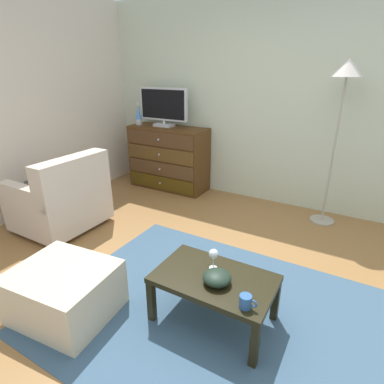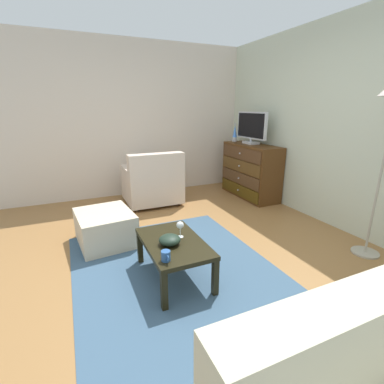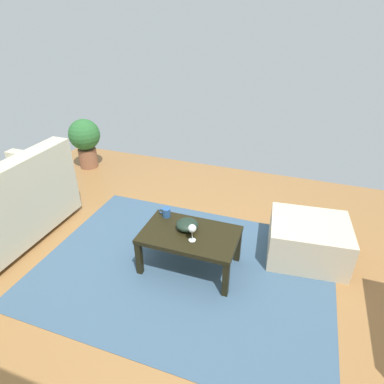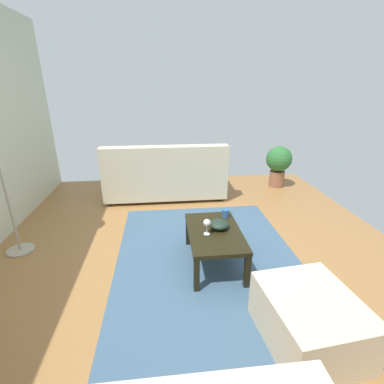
{
  "view_description": "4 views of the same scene",
  "coord_description": "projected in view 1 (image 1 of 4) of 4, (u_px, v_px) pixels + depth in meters",
  "views": [
    {
      "loc": [
        0.92,
        -1.88,
        1.73
      ],
      "look_at": [
        -0.13,
        -0.06,
        0.89
      ],
      "focal_mm": 29.06,
      "sensor_mm": 36.0,
      "label": 1
    },
    {
      "loc": [
        2.33,
        -1.03,
        1.55
      ],
      "look_at": [
        -0.11,
        0.06,
        0.73
      ],
      "focal_mm": 26.0,
      "sensor_mm": 36.0,
      "label": 2
    },
    {
      "loc": [
        -0.61,
        1.88,
        2.07
      ],
      "look_at": [
        0.13,
        -0.22,
        0.8
      ],
      "focal_mm": 30.42,
      "sensor_mm": 36.0,
      "label": 3
    },
    {
      "loc": [
        -2.22,
        0.24,
        1.73
      ],
      "look_at": [
        0.31,
        -0.04,
        0.74
      ],
      "focal_mm": 26.09,
      "sensor_mm": 36.0,
      "label": 4
    }
  ],
  "objects": [
    {
      "name": "coffee_table",
      "position": [
        214.0,
        283.0,
        2.19
      ],
      "size": [
        0.84,
        0.51,
        0.37
      ],
      "color": "black",
      "rests_on": "ground_plane"
    },
    {
      "name": "tv",
      "position": [
        163.0,
        106.0,
        4.47
      ],
      "size": [
        0.78,
        0.18,
        0.54
      ],
      "color": "silver",
      "rests_on": "dresser"
    },
    {
      "name": "wall_accent_rear",
      "position": [
        291.0,
        103.0,
        3.86
      ],
      "size": [
        5.92,
        0.12,
        2.64
      ],
      "primitive_type": "cube",
      "color": "beige",
      "rests_on": "ground_plane"
    },
    {
      "name": "mug",
      "position": [
        246.0,
        302.0,
        1.88
      ],
      "size": [
        0.11,
        0.08,
        0.08
      ],
      "color": "#2A5491",
      "rests_on": "coffee_table"
    },
    {
      "name": "ground_plane",
      "position": [
        209.0,
        294.0,
        2.59
      ],
      "size": [
        5.92,
        4.87,
        0.05
      ],
      "primitive_type": "cube",
      "color": "olive"
    },
    {
      "name": "standing_lamp",
      "position": [
        345.0,
        85.0,
        3.2
      ],
      "size": [
        0.32,
        0.32,
        1.83
      ],
      "color": "#A59E8C",
      "rests_on": "ground_plane"
    },
    {
      "name": "area_rug",
      "position": [
        221.0,
        316.0,
        2.33
      ],
      "size": [
        2.6,
        1.9,
        0.01
      ],
      "primitive_type": "cube",
      "color": "#3B5670",
      "rests_on": "ground_plane"
    },
    {
      "name": "wine_glass",
      "position": [
        214.0,
        254.0,
        2.22
      ],
      "size": [
        0.07,
        0.07,
        0.16
      ],
      "color": "silver",
      "rests_on": "coffee_table"
    },
    {
      "name": "lava_lamp",
      "position": [
        138.0,
        115.0,
        4.66
      ],
      "size": [
        0.09,
        0.09,
        0.33
      ],
      "color": "#B7B7BC",
      "rests_on": "dresser"
    },
    {
      "name": "armchair",
      "position": [
        62.0,
        199.0,
        3.5
      ],
      "size": [
        0.8,
        0.86,
        0.88
      ],
      "color": "#332319",
      "rests_on": "ground_plane"
    },
    {
      "name": "dresser",
      "position": [
        169.0,
        158.0,
        4.69
      ],
      "size": [
        1.19,
        0.49,
        0.93
      ],
      "color": "#4F2E13",
      "rests_on": "ground_plane"
    },
    {
      "name": "ottoman",
      "position": [
        65.0,
        292.0,
        2.3
      ],
      "size": [
        0.76,
        0.67,
        0.38
      ],
      "primitive_type": "cube",
      "rotation": [
        0.0,
        0.0,
        0.1
      ],
      "color": "beige",
      "rests_on": "ground_plane"
    },
    {
      "name": "bowl_decorative",
      "position": [
        217.0,
        278.0,
        2.09
      ],
      "size": [
        0.19,
        0.19,
        0.09
      ],
      "primitive_type": "ellipsoid",
      "color": "#1B2C21",
      "rests_on": "coffee_table"
    }
  ]
}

